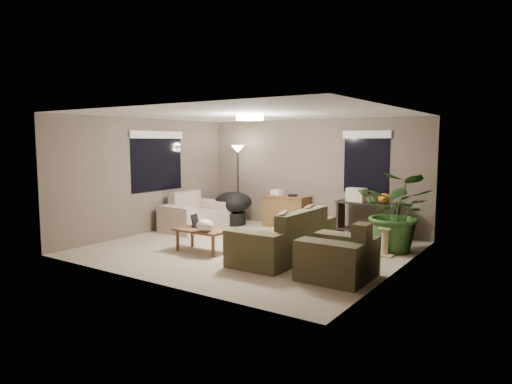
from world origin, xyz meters
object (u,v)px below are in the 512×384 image
Objects in this scene: floor_lamp at (238,158)px; houseplant at (397,220)px; armchair at (339,258)px; papasan_chair at (233,205)px; loveseat at (195,216)px; main_sofa at (286,241)px; desk at (286,211)px; cat_scratching_post at (385,244)px; coffee_table at (202,232)px; console_table at (367,217)px.

floor_lamp reaches higher than houseplant.
armchair is at bearing -95.40° from houseplant.
houseplant is (4.11, -0.51, 0.11)m from papasan_chair.
houseplant is at bearing 5.49° from loveseat.
papasan_chair is 4.14m from houseplant.
desk is (-1.43, 2.43, 0.08)m from main_sofa.
armchair is 1.72m from cat_scratching_post.
armchair is 1.00× the size of coffee_table.
desk reaches higher than coffee_table.
papasan_chair is at bearing -173.99° from console_table.
floor_lamp is (-3.88, 2.80, 1.30)m from armchair.
cat_scratching_post is (2.85, 1.59, -0.14)m from coffee_table.
loveseat is at bearing -160.42° from console_table.
desk is at bearing 120.38° from main_sofa.
main_sofa is at bearing -103.60° from console_table.
main_sofa is 2.20× the size of coffee_table.
floor_lamp reaches higher than armchair.
coffee_table is at bearing 177.51° from armchair.
houseplant reaches higher than armchair.
floor_lamp reaches higher than loveseat.
coffee_table is at bearing -125.73° from console_table.
loveseat reaches higher than cat_scratching_post.
desk is 1.30m from papasan_chair.
floor_lamp reaches higher than main_sofa.
coffee_table is 0.77× the size of console_table.
console_table is at bearing 3.13° from floor_lamp.
coffee_table is at bearing -64.85° from papasan_chair.
loveseat reaches higher than papasan_chair.
loveseat is 1.50× the size of papasan_chair.
houseplant reaches higher than main_sofa.
console_table is at bearing 122.24° from cat_scratching_post.
main_sofa reaches higher than cat_scratching_post.
loveseat is 1.76m from floor_lamp.
papasan_chair is (0.39, 0.95, 0.17)m from loveseat.
floor_lamp is 4.38m from cat_scratching_post.
loveseat is at bearing 134.97° from coffee_table.
cat_scratching_post is (0.80, -1.26, -0.22)m from console_table.
desk is 0.58× the size of floor_lamp.
floor_lamp is (0.02, 0.16, 1.13)m from papasan_chair.
floor_lamp is at bearing 82.28° from papasan_chair.
console_table is at bearing 19.58° from loveseat.
armchair is at bearing -94.10° from cat_scratching_post.
armchair is 4.05m from desk.
loveseat is 1.09× the size of houseplant.
floor_lamp is (0.41, 1.11, 1.30)m from loveseat.
console_table is at bearing 135.62° from houseplant.
floor_lamp is (-1.21, -0.24, 1.22)m from desk.
coffee_table is 0.91× the size of desk.
papasan_chair is (-1.24, -0.41, 0.09)m from desk.
armchair is 3.05m from console_table.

